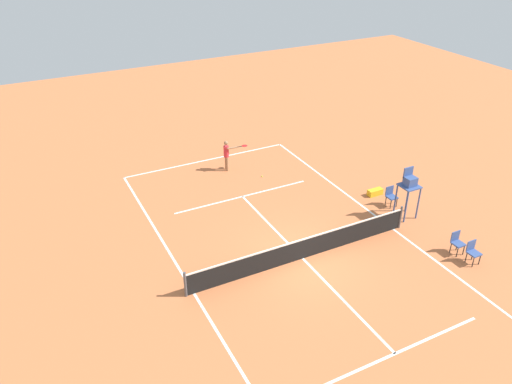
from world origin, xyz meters
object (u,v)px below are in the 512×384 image
courtside_chair_near (473,251)px  player_serving (227,153)px  umpire_chair (409,185)px  courtside_chair_far (457,242)px  courtside_chair_mid (391,195)px  tennis_ball (262,176)px  equipment_bag (375,192)px

courtside_chair_near → player_serving: bearing=-65.8°
umpire_chair → courtside_chair_far: umpire_chair is taller
courtside_chair_near → courtside_chair_mid: bearing=-90.4°
player_serving → courtside_chair_mid: player_serving is taller
courtside_chair_mid → courtside_chair_near: bearing=89.6°
player_serving → tennis_ball: size_ratio=24.70×
umpire_chair → courtside_chair_mid: 1.51m
player_serving → tennis_ball: 2.22m
umpire_chair → tennis_ball: bearing=-57.8°
umpire_chair → courtside_chair_far: size_ratio=2.54×
courtside_chair_far → player_serving: bearing=-64.7°
umpire_chair → courtside_chair_mid: bearing=-92.6°
umpire_chair → equipment_bag: umpire_chair is taller
courtside_chair_mid → courtside_chair_far: same height
player_serving → courtside_chair_far: (-5.20, 10.97, -0.46)m
player_serving → tennis_ball: player_serving is taller
tennis_ball → courtside_chair_far: courtside_chair_far is taller
tennis_ball → courtside_chair_far: 10.22m
umpire_chair → equipment_bag: size_ratio=3.17×
tennis_ball → equipment_bag: 5.81m
umpire_chair → courtside_chair_far: 3.27m
courtside_chair_near → umpire_chair: bearing=-89.8°
courtside_chair_mid → equipment_bag: bearing=-90.3°
player_serving → courtside_chair_near: 12.86m
player_serving → equipment_bag: player_serving is taller
umpire_chair → courtside_chair_near: umpire_chair is taller
tennis_ball → umpire_chair: size_ratio=0.03×
courtside_chair_mid → umpire_chair: bearing=87.4°
player_serving → courtside_chair_near: bearing=28.7°
courtside_chair_near → tennis_ball: bearing=-68.5°
courtside_chair_near → courtside_chair_far: size_ratio=1.00×
player_serving → courtside_chair_mid: bearing=42.3°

